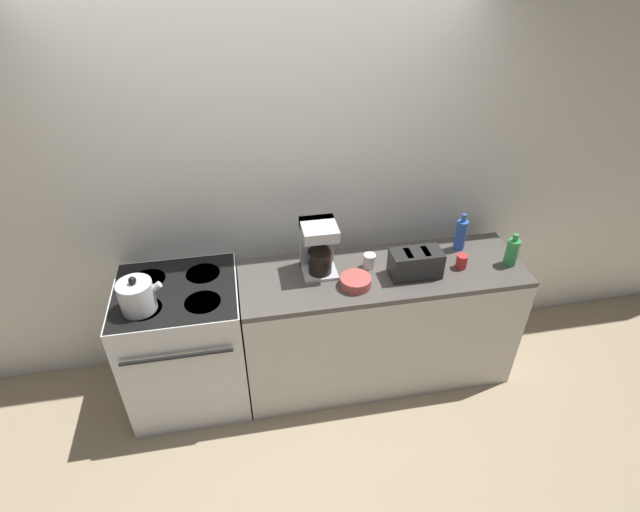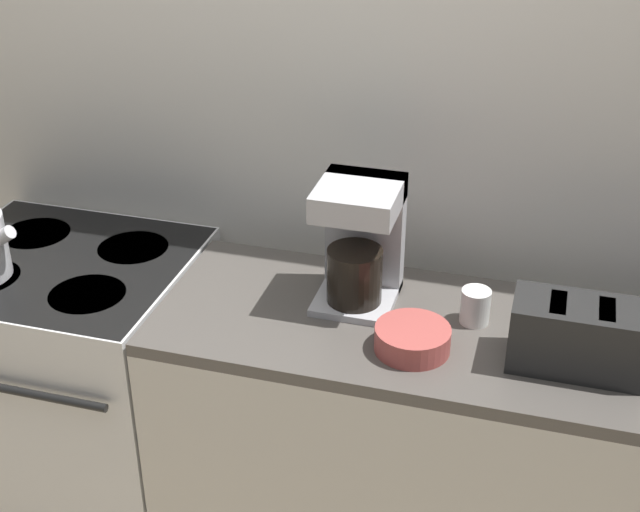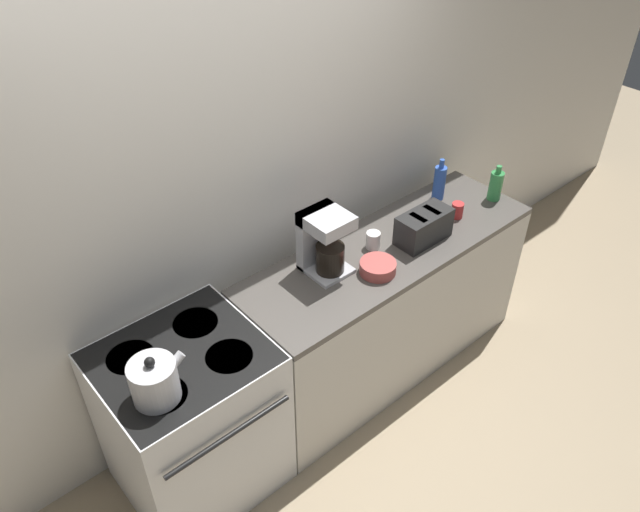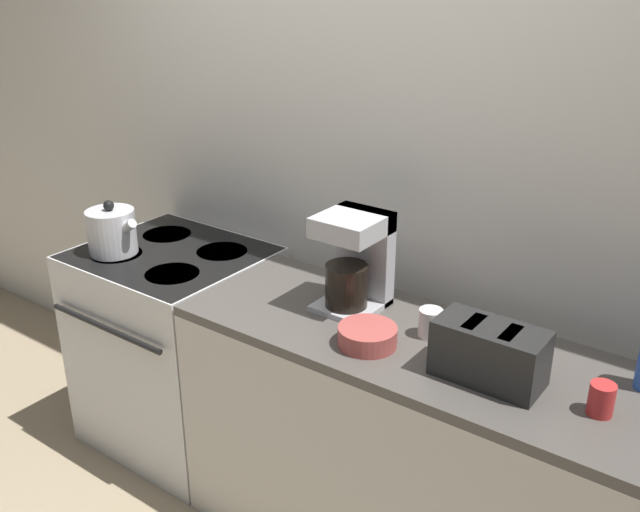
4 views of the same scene
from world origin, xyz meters
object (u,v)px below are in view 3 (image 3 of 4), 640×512
Objects in this scene: cup_red at (457,210)px; toaster at (424,227)px; bottle_green at (496,185)px; bottle_blue at (439,182)px; coffee_maker at (323,241)px; cup_white at (373,240)px; stove at (192,419)px; kettle at (155,381)px; bowl at (378,267)px.

toaster is at bearing -176.54° from cup_red.
bottle_blue is at bearing 137.86° from bottle_green.
cup_white is (0.32, -0.04, -0.13)m from coffee_maker.
kettle is at bearing -143.29° from stove.
coffee_maker reaches higher than cup_red.
cup_red is 0.48× the size of bowl.
bottle_green is at bearing -0.11° from toaster.
bowl is (0.19, -0.21, -0.15)m from coffee_maker.
cup_white is (-0.26, 0.13, -0.04)m from toaster.
bottle_blue is (0.97, 0.06, -0.07)m from coffee_maker.
stove is 2.85× the size of toaster.
toaster reaches higher than bowl.
coffee_maker reaches higher than kettle.
kettle reaches higher than bottle_green.
kettle is 1.31× the size of bowl.
cup_white is 0.50× the size of bowl.
stove is 1.58m from toaster.
kettle is at bearing -169.91° from coffee_maker.
cup_white is (1.41, 0.15, -0.05)m from kettle.
cup_red is (-0.07, -0.21, -0.07)m from bottle_blue.
coffee_maker reaches higher than bottle_blue.
bottle_blue reaches higher than bowl.
bottle_blue is at bearing 3.31° from coffee_maker.
stove is at bearing 175.56° from toaster.
toaster reaches higher than cup_red.
stove is 4.77× the size of bowl.
toaster is 1.41× the size of bottle_green.
bottle_green is at bearing 2.22° from bowl.
coffee_maker is 3.74× the size of cup_red.
bottle_green is at bearing -3.14° from stove.
bottle_blue is 1.39× the size of bowl.
toaster reaches higher than cup_white.
bottle_green is at bearing -3.63° from cup_red.
toaster is at bearing 179.89° from bottle_green.
stove is 9.83× the size of cup_red.
toaster is 0.40m from bowl.
bottle_green reaches higher than toaster.
bottle_blue is at bearing 6.90° from kettle.
toaster is (1.66, 0.02, -0.01)m from kettle.
coffee_maker reaches higher than toaster.
bottle_blue is (0.39, 0.23, 0.02)m from toaster.
cup_white is (-0.65, -0.10, -0.06)m from bottle_blue.
toaster is 3.44× the size of cup_red.
bottle_blue is at bearing 3.41° from stove.
kettle is 2.07m from bottle_blue.
cup_white is (-0.58, 0.11, 0.00)m from cup_red.
stove is 3.63× the size of kettle.
coffee_maker is 1.30× the size of bottle_blue.
cup_red is at bearing -10.81° from cup_white.
cup_red is at bearing 4.87° from bowl.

